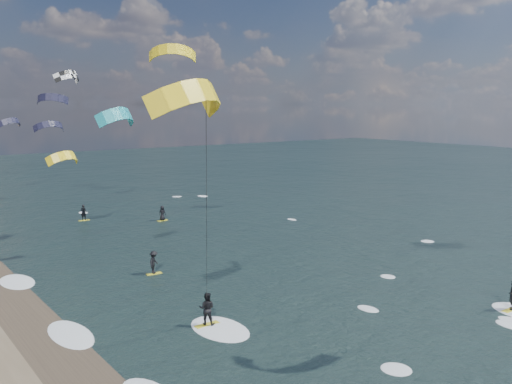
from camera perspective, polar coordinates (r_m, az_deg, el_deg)
wet_sand_strip at (r=27.39m, az=-17.15°, el=-17.31°), size 3.00×240.00×0.00m
kitesurfer_near_b at (r=24.81m, az=-4.73°, el=1.63°), size 7.24×8.96×13.48m
far_kitesurfers at (r=50.00m, az=-11.53°, el=-4.17°), size 10.17×22.30×1.68m
bg_kite_field at (r=70.50m, az=-21.18°, el=7.86°), size 10.04×69.23×10.10m
shoreline_surf at (r=31.87m, az=-17.93°, el=-13.54°), size 2.40×79.40×0.11m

